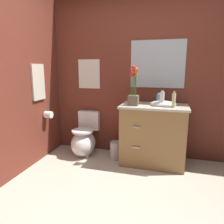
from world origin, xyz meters
TOP-DOWN VIEW (x-y plane):
  - ground_plane at (0.00, 0.00)m, footprint 10.14×10.14m
  - wall_back at (0.20, 1.58)m, footprint 4.73×0.05m
  - wall_left at (-1.55, 0.47)m, footprint 0.05×4.34m
  - toilet at (-0.94, 1.28)m, footprint 0.38×0.59m
  - vanity_cabinet at (0.16, 1.25)m, footprint 0.94×0.56m
  - flower_vase at (-0.13, 1.16)m, footprint 0.14×0.14m
  - soap_bottle at (0.41, 1.11)m, footprint 0.05×0.05m
  - lotion_bottle at (0.26, 1.18)m, footprint 0.06×0.06m
  - hand_wash_bottle at (0.21, 1.29)m, footprint 0.06×0.06m
  - trash_bin at (-0.41, 1.25)m, footprint 0.18×0.18m
  - wall_poster at (-0.94, 1.54)m, footprint 0.37×0.01m
  - wall_mirror at (0.16, 1.54)m, footprint 0.80×0.01m
  - hanging_towel at (-1.51, 0.96)m, footprint 0.03×0.28m
  - toilet_paper_roll at (-1.45, 1.08)m, footprint 0.11×0.11m

SIDE VIEW (x-z plane):
  - ground_plane at x=0.00m, z-range 0.00..0.00m
  - trash_bin at x=-0.41m, z-range 0.00..0.27m
  - toilet at x=-0.94m, z-range -0.10..0.59m
  - vanity_cabinet at x=0.16m, z-range -0.08..0.98m
  - toilet_paper_roll at x=-1.45m, z-range 0.62..0.74m
  - hand_wash_bottle at x=0.21m, z-range 0.87..1.04m
  - lotion_bottle at x=0.26m, z-range 0.87..1.09m
  - soap_bottle at x=0.41m, z-range 0.87..1.09m
  - flower_vase at x=-0.13m, z-range 0.81..1.37m
  - hanging_towel at x=-1.51m, z-range 0.93..1.45m
  - wall_back at x=0.20m, z-range 0.00..2.50m
  - wall_left at x=-1.55m, z-range 0.00..2.50m
  - wall_poster at x=-0.94m, z-range 1.06..1.53m
  - wall_mirror at x=0.16m, z-range 1.10..1.80m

